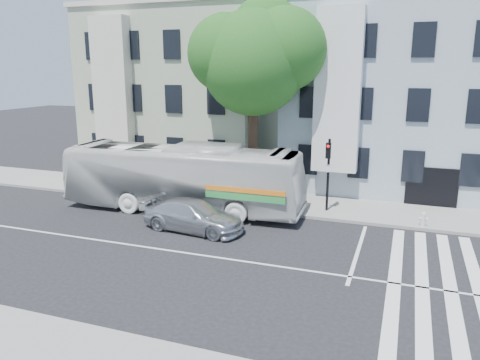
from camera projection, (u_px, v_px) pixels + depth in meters
The scene contains 10 objects.
ground at pixel (186, 253), 18.79m from camera, with size 120.00×120.00×0.00m, color black.
sidewalk_far at pixel (250, 200), 26.08m from camera, with size 80.00×4.00×0.15m, color gray.
building_left at pixel (189, 93), 33.54m from camera, with size 12.00×10.00×11.00m, color #A2AB8F.
building_right at pixel (394, 97), 28.89m from camera, with size 12.00×10.00×11.00m, color #9AABB8.
street_tree at pixel (256, 57), 24.92m from camera, with size 7.30×5.90×11.10m.
bus at pixel (182, 178), 24.03m from camera, with size 12.53×2.93×3.49m, color silver.
sedan at pixel (193, 216), 21.29m from camera, with size 4.79×1.95×1.39m, color silver.
hedge at pixel (167, 193), 25.84m from camera, with size 8.50×0.84×0.70m, color #2C541B, non-canonical shape.
traffic_signal at pixel (328, 166), 23.29m from camera, with size 0.40×0.52×3.83m.
fire_hydrant at pixel (423, 219), 21.44m from camera, with size 0.38×0.22×0.69m.
Camera 1 is at (8.07, -15.78, 7.24)m, focal length 35.00 mm.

